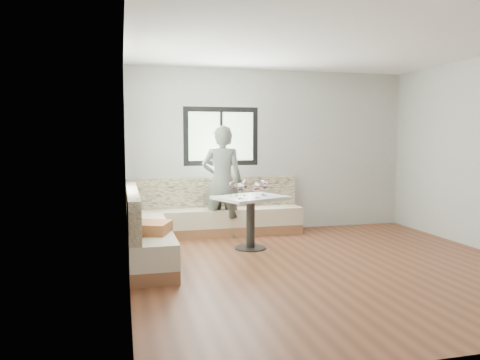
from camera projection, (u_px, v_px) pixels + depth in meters
name	position (u px, v px, depth m)	size (l,w,h in m)	color
room	(325.00, 155.00, 5.87)	(5.01, 5.01, 2.81)	brown
banquette	(189.00, 223.00, 7.09)	(2.93, 2.80, 0.95)	#99603F
table	(251.00, 209.00, 6.83)	(1.15, 1.04, 0.78)	black
person	(222.00, 182.00, 7.63)	(0.66, 0.44, 1.82)	#5A625A
olive_ramekin	(235.00, 195.00, 6.80)	(0.09, 0.09, 0.03)	white
wine_glass_a	(241.00, 188.00, 6.51)	(0.10, 0.10, 0.22)	white
wine_glass_b	(257.00, 187.00, 6.60)	(0.10, 0.10, 0.22)	white
wine_glass_c	(265.00, 185.00, 6.84)	(0.10, 0.10, 0.22)	white
wine_glass_d	(245.00, 185.00, 6.92)	(0.10, 0.10, 0.22)	white
wine_glass_e	(263.00, 184.00, 7.03)	(0.10, 0.10, 0.22)	white
wine_glass_f	(232.00, 185.00, 6.83)	(0.10, 0.10, 0.22)	white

